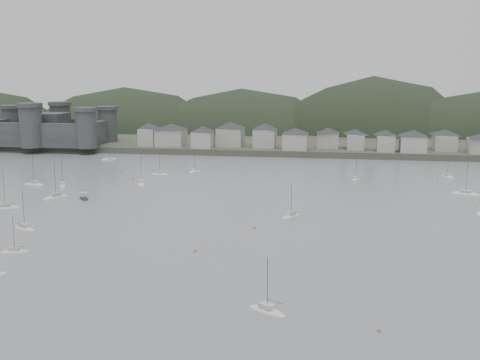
# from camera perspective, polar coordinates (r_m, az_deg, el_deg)

# --- Properties ---
(ground) EXTENTS (900.00, 900.00, 0.00)m
(ground) POSITION_cam_1_polar(r_m,az_deg,el_deg) (121.76, -5.94, -9.03)
(ground) COLOR slate
(ground) RESTS_ON ground
(far_shore_land) EXTENTS (900.00, 250.00, 3.00)m
(far_shore_land) POSITION_cam_1_polar(r_m,az_deg,el_deg) (408.66, 5.14, 4.82)
(far_shore_land) COLOR #383D2D
(far_shore_land) RESTS_ON ground
(forested_ridge) EXTENTS (851.55, 103.94, 102.57)m
(forested_ridge) POSITION_cam_1_polar(r_m,az_deg,el_deg) (384.40, 5.53, 2.55)
(forested_ridge) COLOR black
(forested_ridge) RESTS_ON ground
(castle) EXTENTS (66.00, 43.00, 20.00)m
(castle) POSITION_cam_1_polar(r_m,az_deg,el_deg) (328.74, -17.95, 4.69)
(castle) COLOR #343436
(castle) RESTS_ON far_shore_land
(waterfront_town) EXTENTS (451.48, 28.46, 12.92)m
(waterfront_town) POSITION_cam_1_polar(r_m,az_deg,el_deg) (296.28, 13.27, 3.91)
(waterfront_town) COLOR #9E9A91
(waterfront_town) RESTS_ON far_shore_land
(sailboat_lead) EXTENTS (8.86, 4.32, 11.62)m
(sailboat_lead) POSITION_cam_1_polar(r_m,az_deg,el_deg) (227.50, -19.02, -0.41)
(sailboat_lead) COLOR silver
(sailboat_lead) RESTS_ON ground
(moored_fleet) EXTENTS (257.92, 171.80, 13.23)m
(moored_fleet) POSITION_cam_1_polar(r_m,az_deg,el_deg) (179.51, 0.42, -2.58)
(moored_fleet) COLOR silver
(moored_fleet) RESTS_ON ground
(motor_launch_far) EXTENTS (5.98, 7.13, 3.68)m
(motor_launch_far) POSITION_cam_1_polar(r_m,az_deg,el_deg) (198.15, -14.64, -1.66)
(motor_launch_far) COLOR black
(motor_launch_far) RESTS_ON ground
(mooring_buoys) EXTENTS (171.73, 144.68, 0.70)m
(mooring_buoys) POSITION_cam_1_polar(r_m,az_deg,el_deg) (174.42, 0.84, -2.98)
(mooring_buoys) COLOR #B5623C
(mooring_buoys) RESTS_ON ground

